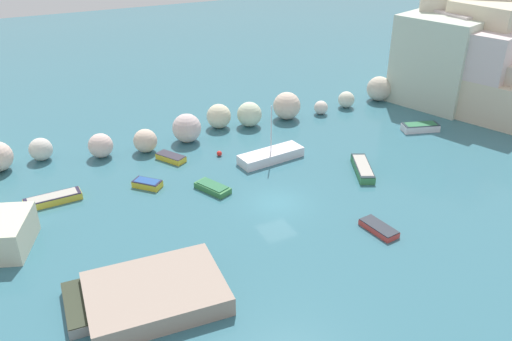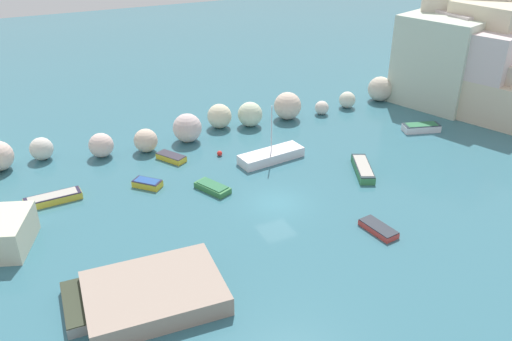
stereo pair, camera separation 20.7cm
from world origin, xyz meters
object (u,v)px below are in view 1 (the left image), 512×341
channel_buoy (219,153)px  moored_boat_7 (420,127)px  moored_boat_2 (147,184)px  moored_boat_6 (379,228)px  moored_boat_4 (363,168)px  moored_boat_1 (171,158)px  moored_boat_0 (271,156)px  moored_boat_5 (53,199)px  stone_dock (156,293)px  moored_boat_3 (79,307)px  moored_boat_8 (213,188)px

channel_buoy → moored_boat_7: (19.60, -3.28, 0.14)m
moored_boat_2 → moored_boat_6: (12.53, -12.77, -0.07)m
moored_boat_4 → moored_boat_1: bearing=-98.3°
moored_boat_0 → moored_boat_5: (-17.77, 0.72, -0.12)m
stone_dock → channel_buoy: (10.20, 15.72, -0.35)m
moored_boat_2 → moored_boat_3: bearing=105.3°
moored_boat_0 → moored_boat_6: (1.70, -12.77, -0.20)m
moored_boat_4 → moored_boat_6: 8.60m
moored_boat_2 → moored_boat_6: moored_boat_2 is taller
moored_boat_5 → moored_boat_6: (19.47, -13.49, -0.08)m
moored_boat_4 → moored_boat_0: bearing=-107.0°
moored_boat_5 → moored_boat_8: bearing=-20.5°
moored_boat_5 → stone_dock: bearing=-77.7°
moored_boat_0 → moored_boat_2: bearing=-7.1°
moored_boat_1 → moored_boat_3: bearing=116.3°
moored_boat_0 → moored_boat_3: 21.53m
moored_boat_8 → moored_boat_7: bearing=-109.0°
stone_dock → moored_boat_1: stone_dock is taller
channel_buoy → moored_boat_1: moored_boat_1 is taller
moored_boat_5 → channel_buoy: bearing=4.5°
moored_boat_0 → moored_boat_4: (5.81, -5.21, -0.09)m
moored_boat_5 → moored_boat_8: (11.32, -3.47, -0.05)m
stone_dock → moored_boat_0: 19.05m
moored_boat_4 → moored_boat_7: bearing=139.4°
moored_boat_7 → moored_boat_8: bearing=-158.1°
moored_boat_8 → moored_boat_3: bearing=104.6°
channel_buoy → moored_boat_1: bearing=166.3°
moored_boat_0 → moored_boat_4: moored_boat_0 is taller
moored_boat_1 → moored_boat_5: bearing=75.5°
moored_boat_7 → moored_boat_8: size_ratio=1.19×
moored_boat_0 → moored_boat_8: moored_boat_0 is taller
stone_dock → moored_boat_0: size_ratio=1.26×
moored_boat_0 → moored_boat_6: 12.88m
moored_boat_2 → moored_boat_4: moored_boat_4 is taller
stone_dock → moored_boat_8: size_ratio=2.40×
stone_dock → moored_boat_3: bearing=165.4°
moored_boat_7 → moored_boat_8: 22.46m
moored_boat_6 → moored_boat_0: bearing=179.6°
moored_boat_1 → moored_boat_6: bearing=179.0°
moored_boat_2 → moored_boat_4: (16.64, -5.21, 0.05)m
moored_boat_0 → moored_boat_5: moored_boat_0 is taller
moored_boat_0 → moored_boat_4: 7.81m
moored_boat_4 → moored_boat_6: bearing=-3.7°
moored_boat_0 → moored_boat_7: size_ratio=1.60×
moored_boat_8 → channel_buoy: bearing=-51.4°
moored_boat_1 → moored_boat_8: bearing=160.7°
moored_boat_6 → channel_buoy: bearing=-168.7°
moored_boat_7 → moored_boat_5: bearing=-165.9°
moored_boat_3 → moored_boat_6: 19.59m
channel_buoy → moored_boat_0: size_ratio=0.08×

